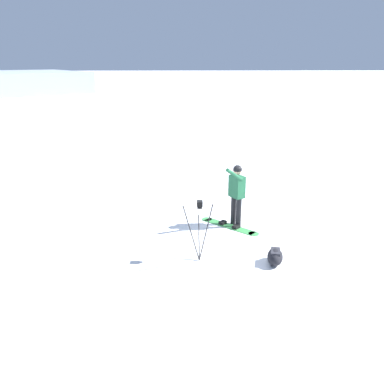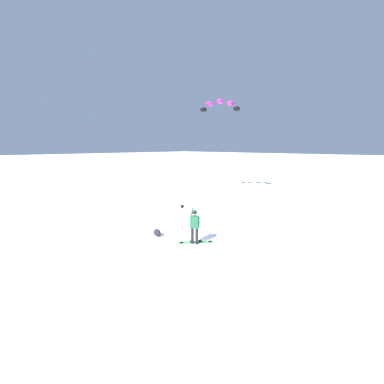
% 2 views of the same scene
% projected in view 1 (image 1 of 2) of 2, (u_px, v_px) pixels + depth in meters
% --- Properties ---
extents(ground_plane, '(300.00, 300.00, 0.00)m').
position_uv_depth(ground_plane, '(238.00, 238.00, 10.08)').
color(ground_plane, white).
extents(snowboarder, '(0.58, 0.70, 1.71)m').
position_uv_depth(snowboarder, '(237.00, 189.00, 10.50)').
color(snowboarder, black).
rests_on(snowboarder, ground_plane).
extents(snowboard, '(1.41, 1.29, 0.10)m').
position_uv_depth(snowboard, '(229.00, 226.00, 10.74)').
color(snowboard, '#3F994C').
rests_on(snowboard, ground_plane).
extents(gear_bag_large, '(0.45, 0.64, 0.34)m').
position_uv_depth(gear_bag_large, '(275.00, 256.00, 8.75)').
color(gear_bag_large, black).
rests_on(gear_bag_large, ground_plane).
extents(camera_tripod, '(0.69, 0.65, 1.41)m').
position_uv_depth(camera_tripod, '(199.00, 219.00, 8.64)').
color(camera_tripod, '#262628').
rests_on(camera_tripod, ground_plane).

